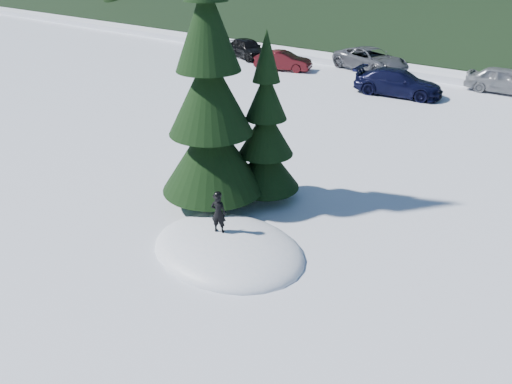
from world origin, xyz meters
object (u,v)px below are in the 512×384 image
Objects in this scene: child_skier at (218,213)px; car_0 at (247,48)px; car_4 at (505,80)px; car_2 at (371,60)px; spruce_tall at (210,103)px; car_3 at (398,83)px; car_1 at (283,61)px; spruce_short at (266,137)px.

car_0 is at bearing -73.84° from child_skier.
child_skier is at bearing 172.81° from car_4.
child_skier is 23.27m from car_2.
spruce_tall reaches higher than car_2.
child_skier reaches higher than car_4.
car_3 is at bearing -80.36° from car_0.
child_skier reaches higher than car_1.
car_3 is (3.98, -4.54, -0.04)m from car_2.
child_skier is at bearing -145.92° from car_2.
spruce_short is 1.28× the size of car_0.
car_2 reaches higher than car_1.
spruce_tall is at bearing -170.43° from car_1.
car_1 is at bearing 124.17° from spruce_short.
car_4 reaches higher than car_3.
car_2 is 8.48m from car_4.
car_0 reaches higher than car_1.
car_2 reaches higher than car_4.
car_4 is at bearing -63.80° from car_0.
child_skier is 22.02m from car_1.
spruce_tall is 1.62× the size of car_2.
car_0 is 13.31m from car_3.
car_3 is (-0.98, 15.93, -2.62)m from spruce_tall.
car_4 is at bearing 80.10° from spruce_tall.
car_3 is (-1.98, 14.53, -1.40)m from spruce_short.
spruce_tall is 7.61× the size of child_skier.
car_1 is at bearing 100.43° from car_4.
spruce_tall is 16.17m from car_3.
car_1 is (-11.46, 18.79, -0.43)m from child_skier.
car_2 is 1.27× the size of car_4.
car_1 is at bearing -80.35° from child_skier.
car_3 is (13.03, -2.69, -0.02)m from car_0.
spruce_short reaches higher than car_3.
spruce_short is at bearing -179.70° from car_3.
car_4 is at bearing -116.03° from child_skier.
car_2 is at bearing 107.37° from spruce_short.
child_skier is 21.96m from car_4.
spruce_tall is at bearing -121.72° from car_0.
car_0 is (-14.01, 18.62, -2.60)m from spruce_tall.
child_skier is 25.85m from car_0.
car_2 is at bearing 33.78° from car_3.
car_0 is at bearing 70.85° from car_3.
spruce_tall is 23.45m from car_0.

